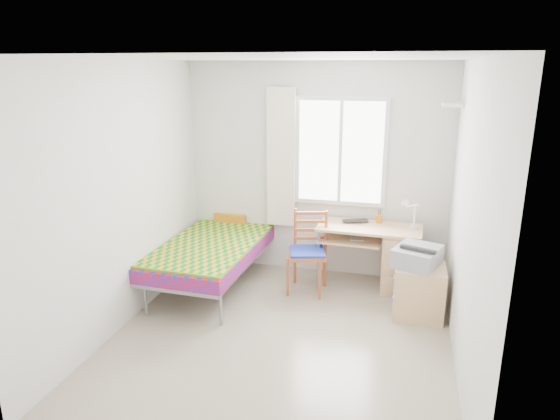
% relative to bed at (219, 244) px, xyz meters
% --- Properties ---
extents(floor, '(3.50, 3.50, 0.00)m').
position_rel_bed_xyz_m(floor, '(1.07, -1.16, -0.46)').
color(floor, '#BCAD93').
rests_on(floor, ground).
extents(ceiling, '(3.50, 3.50, 0.00)m').
position_rel_bed_xyz_m(ceiling, '(1.07, -1.16, 2.14)').
color(ceiling, white).
rests_on(ceiling, wall_back).
extents(wall_back, '(3.20, 0.00, 3.20)m').
position_rel_bed_xyz_m(wall_back, '(1.07, 0.59, 0.84)').
color(wall_back, silver).
rests_on(wall_back, ground).
extents(wall_left, '(0.00, 3.50, 3.50)m').
position_rel_bed_xyz_m(wall_left, '(-0.53, -1.16, 0.84)').
color(wall_left, silver).
rests_on(wall_left, ground).
extents(wall_right, '(0.00, 3.50, 3.50)m').
position_rel_bed_xyz_m(wall_right, '(2.67, -1.16, 0.84)').
color(wall_right, silver).
rests_on(wall_right, ground).
extents(window, '(1.10, 0.04, 1.30)m').
position_rel_bed_xyz_m(window, '(1.37, 0.56, 1.09)').
color(window, white).
rests_on(window, wall_back).
extents(curtain, '(0.35, 0.05, 1.70)m').
position_rel_bed_xyz_m(curtain, '(0.65, 0.52, 0.99)').
color(curtain, white).
rests_on(curtain, wall_back).
extents(floating_shelf, '(0.20, 0.32, 0.03)m').
position_rel_bed_xyz_m(floating_shelf, '(2.56, 0.24, 1.69)').
color(floating_shelf, white).
rests_on(floating_shelf, wall_right).
extents(bed, '(1.11, 2.24, 0.96)m').
position_rel_bed_xyz_m(bed, '(0.00, 0.00, 0.00)').
color(bed, gray).
rests_on(bed, floor).
extents(desk, '(1.21, 0.59, 0.74)m').
position_rel_bed_xyz_m(desk, '(2.09, 0.26, -0.06)').
color(desk, tan).
rests_on(desk, floor).
extents(chair, '(0.50, 0.50, 0.95)m').
position_rel_bed_xyz_m(chair, '(1.12, -0.02, 0.07)').
color(chair, '#A53D1F').
rests_on(chair, floor).
extents(cabinet, '(0.51, 0.45, 0.55)m').
position_rel_bed_xyz_m(cabinet, '(2.36, -0.36, -0.19)').
color(cabinet, tan).
rests_on(cabinet, floor).
extents(printer, '(0.55, 0.59, 0.20)m').
position_rel_bed_xyz_m(printer, '(2.31, -0.32, 0.19)').
color(printer, '#919398').
rests_on(printer, cabinet).
extents(laptop, '(0.37, 0.30, 0.02)m').
position_rel_bed_xyz_m(laptop, '(1.61, 0.35, 0.29)').
color(laptop, black).
rests_on(laptop, desk).
extents(pen_cup, '(0.08, 0.08, 0.09)m').
position_rel_bed_xyz_m(pen_cup, '(1.87, 0.44, 0.33)').
color(pen_cup, orange).
rests_on(pen_cup, desk).
extents(task_lamp, '(0.22, 0.31, 0.38)m').
position_rel_bed_xyz_m(task_lamp, '(2.21, 0.21, 0.52)').
color(task_lamp, white).
rests_on(task_lamp, desk).
extents(book, '(0.18, 0.23, 0.02)m').
position_rel_bed_xyz_m(book, '(1.56, 0.25, 0.13)').
color(book, gray).
rests_on(book, desk).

